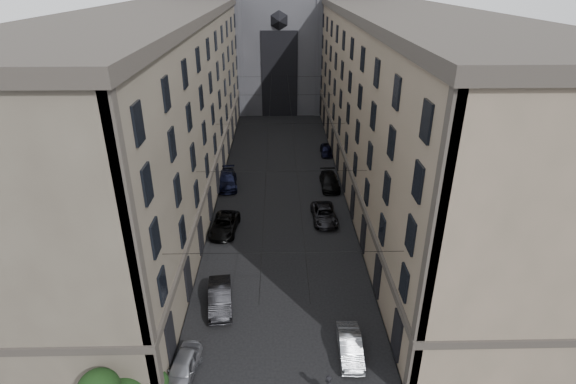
{
  "coord_description": "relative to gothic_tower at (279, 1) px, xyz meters",
  "views": [
    {
      "loc": [
        -0.22,
        -11.84,
        21.98
      ],
      "look_at": [
        0.32,
        13.16,
        9.87
      ],
      "focal_mm": 28.0,
      "sensor_mm": 36.0,
      "label": 1
    }
  ],
  "objects": [
    {
      "name": "sidewalk_right",
      "position": [
        10.5,
        -38.96,
        -17.72
      ],
      "size": [
        7.0,
        80.0,
        0.15
      ],
      "primitive_type": "cube",
      "color": "#383533",
      "rests_on": "ground"
    },
    {
      "name": "tram_wires",
      "position": [
        0.0,
        -39.33,
        -10.55
      ],
      "size": [
        14.0,
        60.0,
        0.43
      ],
      "color": "black",
      "rests_on": "ground"
    },
    {
      "name": "car_right_far",
      "position": [
        6.2,
        -29.71,
        -17.16
      ],
      "size": [
        1.58,
        3.8,
        1.29
      ],
      "primitive_type": "imported",
      "rotation": [
        0.0,
        0.0,
        -0.02
      ],
      "color": "black",
      "rests_on": "ground"
    },
    {
      "name": "car_left_far",
      "position": [
        -6.2,
        -39.67,
        -17.01
      ],
      "size": [
        2.8,
        5.64,
        1.57
      ],
      "primitive_type": "imported",
      "rotation": [
        0.0,
        0.0,
        0.11
      ],
      "color": "black",
      "rests_on": "ground"
    },
    {
      "name": "car_left_midnear",
      "position": [
        -4.62,
        -60.6,
        -17.02
      ],
      "size": [
        2.19,
        4.88,
        1.55
      ],
      "primitive_type": "imported",
      "rotation": [
        0.0,
        0.0,
        0.12
      ],
      "color": "black",
      "rests_on": "ground"
    },
    {
      "name": "car_right_midfar",
      "position": [
        5.56,
        -40.2,
        -17.07
      ],
      "size": [
        2.1,
        5.06,
        1.46
      ],
      "primitive_type": "imported",
      "rotation": [
        0.0,
        0.0,
        0.01
      ],
      "color": "black",
      "rests_on": "ground"
    },
    {
      "name": "gothic_tower",
      "position": [
        0.0,
        0.0,
        0.0
      ],
      "size": [
        35.0,
        23.0,
        58.0
      ],
      "color": "#2D2D33",
      "rests_on": "ground"
    },
    {
      "name": "building_right",
      "position": [
        13.44,
        -38.96,
        -8.45
      ],
      "size": [
        13.6,
        60.6,
        18.85
      ],
      "color": "brown",
      "rests_on": "ground"
    },
    {
      "name": "car_left_near",
      "position": [
        -6.12,
        -66.96,
        -17.12
      ],
      "size": [
        2.1,
        4.15,
        1.35
      ],
      "primitive_type": "imported",
      "rotation": [
        0.0,
        0.0,
        -0.13
      ],
      "color": "gray",
      "rests_on": "ground"
    },
    {
      "name": "car_right_near",
      "position": [
        4.2,
        -65.46,
        -17.12
      ],
      "size": [
        1.52,
        4.12,
        1.35
      ],
      "primitive_type": "imported",
      "rotation": [
        0.0,
        0.0,
        -0.02
      ],
      "color": "gray",
      "rests_on": "ground"
    },
    {
      "name": "building_left",
      "position": [
        -13.44,
        -38.96,
        -8.45
      ],
      "size": [
        13.6,
        60.6,
        18.85
      ],
      "color": "#4D453B",
      "rests_on": "ground"
    },
    {
      "name": "car_right_midnear",
      "position": [
        4.2,
        -47.97,
        -17.1
      ],
      "size": [
        2.5,
        5.08,
        1.39
      ],
      "primitive_type": "imported",
      "rotation": [
        0.0,
        0.0,
        0.04
      ],
      "color": "black",
      "rests_on": "ground"
    },
    {
      "name": "car_left_midfar",
      "position": [
        -5.44,
        -49.89,
        -17.09
      ],
      "size": [
        2.8,
        5.3,
        1.42
      ],
      "primitive_type": "imported",
      "rotation": [
        0.0,
        0.0,
        -0.09
      ],
      "color": "black",
      "rests_on": "ground"
    },
    {
      "name": "sidewalk_left",
      "position": [
        -10.5,
        -38.96,
        -17.72
      ],
      "size": [
        7.0,
        80.0,
        0.15
      ],
      "primitive_type": "cube",
      "color": "#383533",
      "rests_on": "ground"
    }
  ]
}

